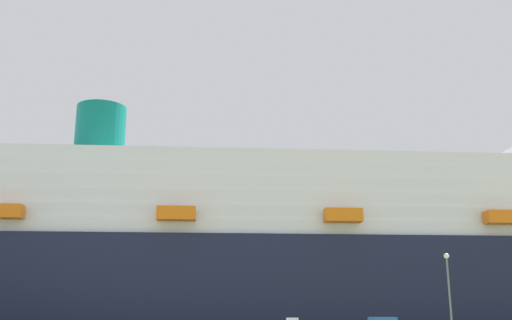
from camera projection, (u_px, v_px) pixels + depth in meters
The scene contains 2 objects.
cruise_ship at pixel (262, 254), 140.52m from camera, with size 296.24×40.44×56.32m.
street_lamp at pixel (449, 283), 61.60m from camera, with size 0.56×0.56×8.64m.
Camera 1 is at (0.68, -61.58, 2.37)m, focal length 41.90 mm.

